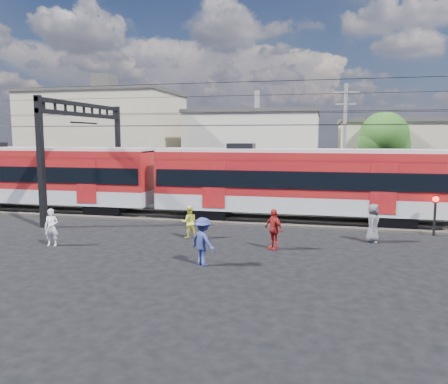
# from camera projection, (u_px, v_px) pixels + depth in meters

# --- Properties ---
(ground) EXTENTS (120.00, 120.00, 0.00)m
(ground) POSITION_uv_depth(u_px,v_px,m) (207.00, 255.00, 17.94)
(ground) COLOR black
(ground) RESTS_ON ground
(track_bed) EXTENTS (70.00, 3.40, 0.12)m
(track_bed) POSITION_uv_depth(u_px,v_px,m) (242.00, 219.00, 25.68)
(track_bed) COLOR #2D2823
(track_bed) RESTS_ON ground
(rail_near) EXTENTS (70.00, 0.12, 0.12)m
(rail_near) POSITION_uv_depth(u_px,v_px,m) (239.00, 219.00, 24.93)
(rail_near) COLOR #59544C
(rail_near) RESTS_ON track_bed
(rail_far) EXTENTS (70.00, 0.12, 0.12)m
(rail_far) POSITION_uv_depth(u_px,v_px,m) (244.00, 214.00, 26.39)
(rail_far) COLOR #59544C
(rail_far) RESTS_ON track_bed
(commuter_train) EXTENTS (50.30, 3.08, 4.17)m
(commuter_train) POSITION_uv_depth(u_px,v_px,m) (300.00, 180.00, 24.64)
(commuter_train) COLOR black
(commuter_train) RESTS_ON ground
(catenary) EXTENTS (70.00, 9.30, 7.52)m
(catenary) POSITION_uv_depth(u_px,v_px,m) (105.00, 132.00, 26.93)
(catenary) COLOR black
(catenary) RESTS_ON ground
(building_west) EXTENTS (14.28, 10.20, 9.30)m
(building_west) POSITION_uv_depth(u_px,v_px,m) (106.00, 139.00, 44.30)
(building_west) COLOR tan
(building_west) RESTS_ON ground
(building_midwest) EXTENTS (12.24, 12.24, 7.30)m
(building_midwest) POSITION_uv_depth(u_px,v_px,m) (257.00, 149.00, 44.04)
(building_midwest) COLOR beige
(building_midwest) RESTS_ON ground
(building_mideast) EXTENTS (16.32, 10.20, 6.30)m
(building_mideast) POSITION_uv_depth(u_px,v_px,m) (435.00, 156.00, 37.69)
(building_mideast) COLOR tan
(building_mideast) RESTS_ON ground
(utility_pole_mid) EXTENTS (1.80, 0.24, 8.50)m
(utility_pole_mid) POSITION_uv_depth(u_px,v_px,m) (344.00, 141.00, 30.57)
(utility_pole_mid) COLOR slate
(utility_pole_mid) RESTS_ON ground
(tree_near) EXTENTS (3.82, 3.64, 6.72)m
(tree_near) POSITION_uv_depth(u_px,v_px,m) (386.00, 139.00, 32.84)
(tree_near) COLOR #382619
(tree_near) RESTS_ON ground
(pedestrian_a) EXTENTS (0.67, 0.51, 1.67)m
(pedestrian_a) POSITION_uv_depth(u_px,v_px,m) (51.00, 227.00, 19.46)
(pedestrian_a) COLOR silver
(pedestrian_a) RESTS_ON ground
(pedestrian_b) EXTENTS (0.93, 0.84, 1.56)m
(pedestrian_b) POSITION_uv_depth(u_px,v_px,m) (189.00, 222.00, 20.95)
(pedestrian_b) COLOR #D5D242
(pedestrian_b) RESTS_ON ground
(pedestrian_c) EXTENTS (1.37, 1.22, 1.84)m
(pedestrian_c) POSITION_uv_depth(u_px,v_px,m) (203.00, 241.00, 16.50)
(pedestrian_c) COLOR navy
(pedestrian_c) RESTS_ON ground
(pedestrian_d) EXTENTS (1.07, 1.01, 1.78)m
(pedestrian_d) POSITION_uv_depth(u_px,v_px,m) (274.00, 229.00, 18.85)
(pedestrian_d) COLOR maroon
(pedestrian_d) RESTS_ON ground
(pedestrian_e) EXTENTS (0.76, 0.99, 1.80)m
(pedestrian_e) POSITION_uv_depth(u_px,v_px,m) (373.00, 223.00, 20.09)
(pedestrian_e) COLOR #4D4D52
(pedestrian_e) RESTS_ON ground
(crossing_signal) EXTENTS (0.29, 0.29, 2.01)m
(crossing_signal) POSITION_uv_depth(u_px,v_px,m) (435.00, 208.00, 21.32)
(crossing_signal) COLOR black
(crossing_signal) RESTS_ON ground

